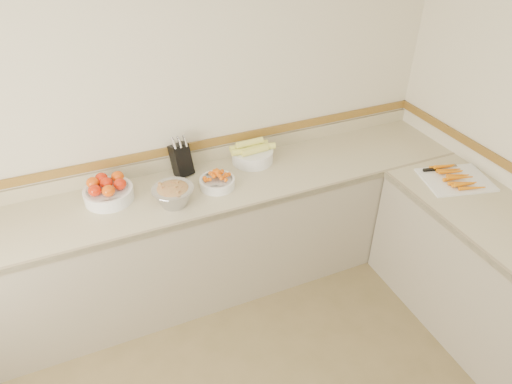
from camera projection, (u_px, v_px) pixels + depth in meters
name	position (u px, v px, depth m)	size (l,w,h in m)	color
back_wall	(171.00, 117.00, 3.08)	(4.00, 4.00, 0.00)	beige
counter_back	(194.00, 241.00, 3.32)	(4.00, 0.65, 1.08)	#C5B98F
knife_block	(181.00, 159.00, 3.17)	(0.16, 0.17, 0.29)	black
tomato_bowl	(108.00, 191.00, 2.94)	(0.32, 0.32, 0.16)	white
cherry_tomato_bowl	(217.00, 181.00, 3.08)	(0.24, 0.24, 0.13)	white
corn_bowl	(252.00, 153.00, 3.34)	(0.34, 0.31, 0.18)	white
rhubarb_bowl	(173.00, 194.00, 2.89)	(0.27, 0.27, 0.15)	#B2B2BA
cutting_board	(456.00, 178.00, 3.15)	(0.52, 0.45, 0.06)	white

